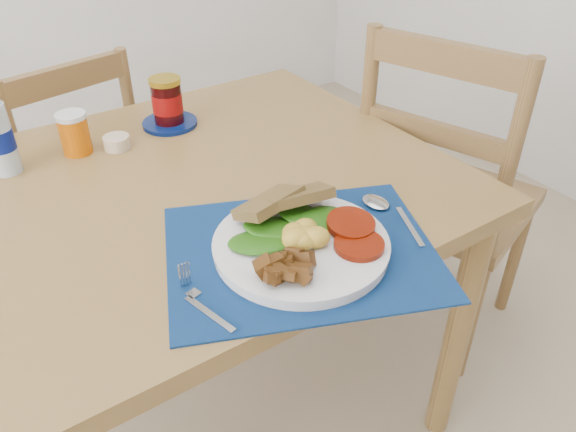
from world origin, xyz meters
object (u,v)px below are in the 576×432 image
at_px(chair_end, 445,168).
at_px(jam_on_saucer, 168,105).
at_px(juice_glass, 75,134).
at_px(breakfast_plate, 300,243).
at_px(chair_far, 70,165).

xyz_separation_m(chair_end, jam_on_saucer, (-0.63, 0.36, 0.21)).
bearing_deg(juice_glass, chair_end, -21.85).
relative_size(chair_end, breakfast_plate, 3.93).
bearing_deg(chair_end, jam_on_saucer, 41.95).
bearing_deg(jam_on_saucer, juice_glass, -176.13).
height_order(breakfast_plate, jam_on_saucer, jam_on_saucer).
bearing_deg(juice_glass, chair_far, 83.70).
height_order(chair_far, breakfast_plate, chair_far).
relative_size(chair_end, jam_on_saucer, 8.78).
bearing_deg(chair_end, breakfast_plate, 92.05).
xyz_separation_m(breakfast_plate, jam_on_saucer, (0.03, 0.61, 0.03)).
relative_size(chair_end, juice_glass, 13.18).
height_order(chair_end, breakfast_plate, chair_end).
distance_m(chair_end, jam_on_saucer, 0.76).
relative_size(breakfast_plate, juice_glass, 3.35).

